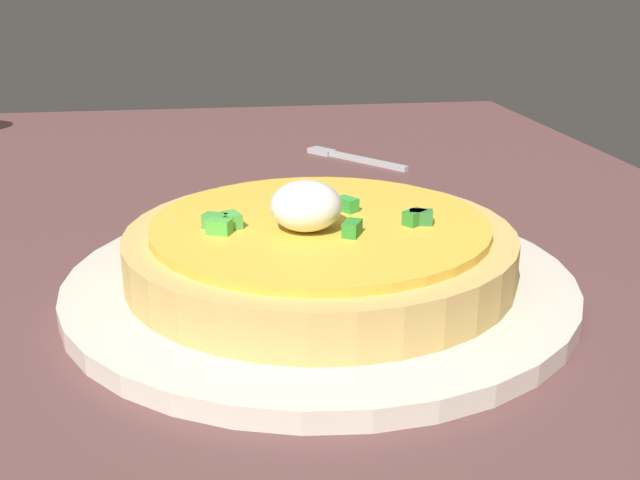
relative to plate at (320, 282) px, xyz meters
The scene contains 4 objects.
dining_table 9.58cm from the plate, 98.66° to the left, with size 129.15×86.44×3.47cm, color brown.
plate is the anchor object (origin of this frame).
pizza 2.18cm from the plate, 139.78° to the left, with size 22.06×22.06×5.86cm.
fork 32.35cm from the plate, 13.34° to the right, with size 10.07×8.36×0.50cm.
Camera 1 is at (-38.14, -3.35, 21.01)cm, focal length 41.97 mm.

